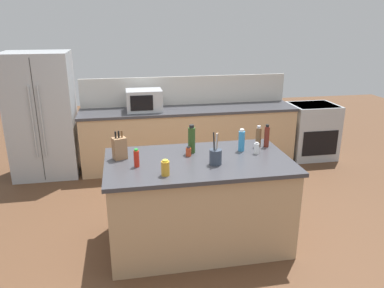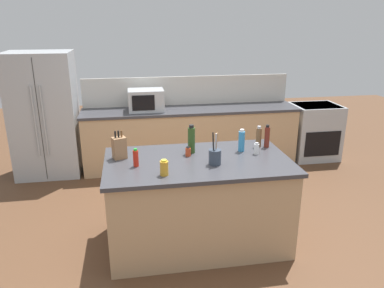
% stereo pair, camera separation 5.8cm
% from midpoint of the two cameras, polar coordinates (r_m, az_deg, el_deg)
% --- Properties ---
extents(ground_plane, '(14.00, 14.00, 0.00)m').
position_cam_midpoint_polar(ground_plane, '(4.19, 0.49, -14.50)').
color(ground_plane, brown).
extents(back_counter_run, '(3.39, 0.66, 0.94)m').
position_cam_midpoint_polar(back_counter_run, '(6.01, -0.69, 1.04)').
color(back_counter_run, tan).
rests_on(back_counter_run, ground_plane).
extents(wall_backsplash, '(3.35, 0.03, 0.46)m').
position_cam_midpoint_polar(wall_backsplash, '(6.14, -1.22, 8.15)').
color(wall_backsplash, beige).
rests_on(wall_backsplash, back_counter_run).
extents(kitchen_island, '(1.86, 1.06, 0.94)m').
position_cam_midpoint_polar(kitchen_island, '(3.95, 0.51, -8.76)').
color(kitchen_island, tan).
rests_on(kitchen_island, ground_plane).
extents(refrigerator, '(0.92, 0.75, 1.84)m').
position_cam_midpoint_polar(refrigerator, '(5.98, -22.08, 4.04)').
color(refrigerator, '#ADB2B7').
rests_on(refrigerator, ground_plane).
extents(range_oven, '(0.76, 0.65, 0.92)m').
position_cam_midpoint_polar(range_oven, '(6.68, 17.50, 1.96)').
color(range_oven, '#ADB2B7').
rests_on(range_oven, ground_plane).
extents(microwave, '(0.53, 0.39, 0.32)m').
position_cam_midpoint_polar(microwave, '(5.77, -7.59, 6.62)').
color(microwave, '#ADB2B7').
rests_on(microwave, back_counter_run).
extents(knife_block, '(0.16, 0.14, 0.29)m').
position_cam_midpoint_polar(knife_block, '(3.82, -11.41, -0.59)').
color(knife_block, '#936B47').
rests_on(knife_block, kitchen_island).
extents(utensil_crock, '(0.12, 0.12, 0.32)m').
position_cam_midpoint_polar(utensil_crock, '(3.62, 3.16, -1.87)').
color(utensil_crock, '#333D4C').
rests_on(utensil_crock, kitchen_island).
extents(olive_oil_bottle, '(0.08, 0.08, 0.30)m').
position_cam_midpoint_polar(olive_oil_bottle, '(3.90, -0.49, 0.65)').
color(olive_oil_bottle, '#2D4C1E').
rests_on(olive_oil_bottle, kitchen_island).
extents(honey_jar, '(0.08, 0.08, 0.15)m').
position_cam_midpoint_polar(honey_jar, '(3.38, -4.57, -3.67)').
color(honey_jar, gold).
rests_on(honey_jar, kitchen_island).
extents(spice_jar_paprika, '(0.06, 0.06, 0.10)m').
position_cam_midpoint_polar(spice_jar_paprika, '(3.84, -0.98, -1.18)').
color(spice_jar_paprika, '#B73D1E').
rests_on(spice_jar_paprika, kitchen_island).
extents(dish_soap_bottle, '(0.07, 0.07, 0.24)m').
position_cam_midpoint_polar(dish_soap_bottle, '(4.00, 7.15, 0.51)').
color(dish_soap_bottle, '#3384BC').
rests_on(dish_soap_bottle, kitchen_island).
extents(salt_shaker, '(0.05, 0.05, 0.12)m').
position_cam_midpoint_polar(salt_shaker, '(3.96, 9.40, -0.66)').
color(salt_shaker, silver).
rests_on(salt_shaker, kitchen_island).
extents(vinegar_bottle, '(0.06, 0.06, 0.25)m').
position_cam_midpoint_polar(vinegar_bottle, '(4.17, 10.93, 1.16)').
color(vinegar_bottle, maroon).
rests_on(vinegar_bottle, kitchen_island).
extents(hot_sauce_bottle, '(0.05, 0.05, 0.18)m').
position_cam_midpoint_polar(hot_sauce_bottle, '(3.60, -8.91, -2.17)').
color(hot_sauce_bottle, red).
rests_on(hot_sauce_bottle, kitchen_island).
extents(pepper_grinder, '(0.06, 0.06, 0.24)m').
position_cam_midpoint_polar(pepper_grinder, '(4.17, 9.69, 1.10)').
color(pepper_grinder, brown).
rests_on(pepper_grinder, kitchen_island).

